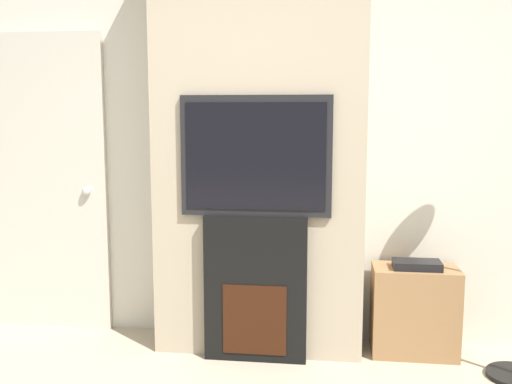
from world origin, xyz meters
The scene contains 6 objects.
wall_back centered at (0.00, 2.03, 1.35)m, with size 6.00×0.06×2.70m.
chimney_breast centered at (0.00, 1.81, 1.35)m, with size 1.30×0.38×2.70m.
fireplace centered at (0.00, 1.62, 0.45)m, with size 0.62×0.15×0.90m.
television centered at (0.00, 1.62, 1.26)m, with size 0.90×0.07×0.72m.
media_stand centered at (0.98, 1.81, 0.29)m, with size 0.52×0.30×0.61m.
entry_door centered at (-1.50, 1.97, 1.02)m, with size 0.85×0.09×2.05m.
Camera 1 is at (0.43, -1.73, 1.51)m, focal length 40.00 mm.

